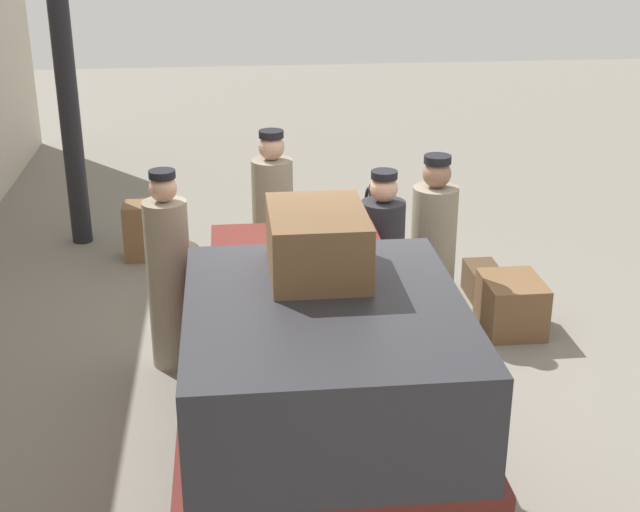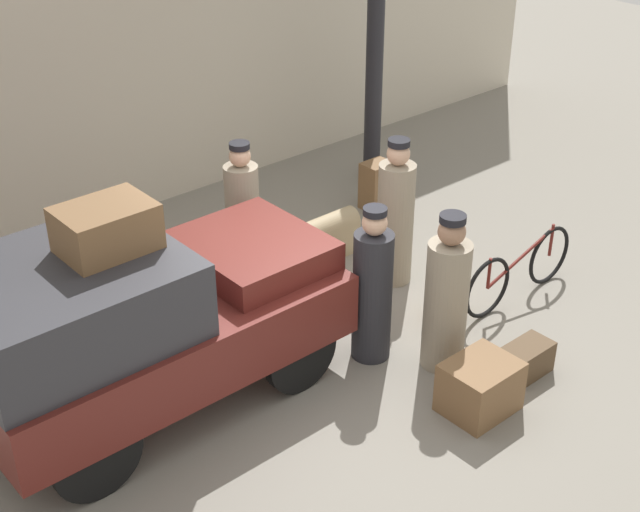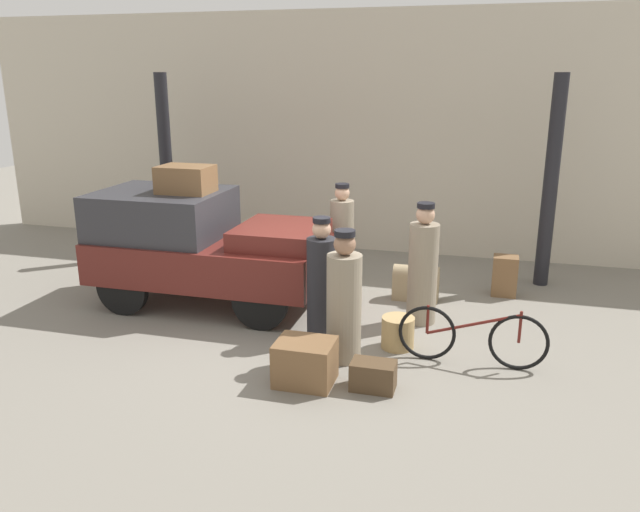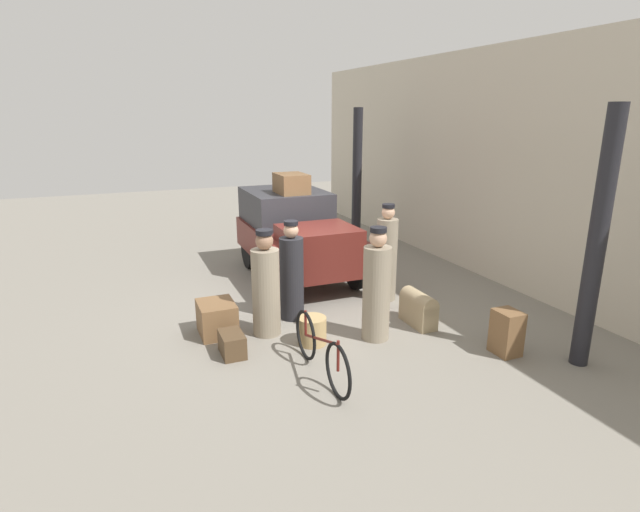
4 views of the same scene
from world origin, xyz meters
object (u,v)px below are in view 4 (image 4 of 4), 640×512
object	(u,v)px
bicycle	(321,351)
suitcase_black_upright	(507,333)
wicker_basket	(312,331)
trunk_large_brown	(232,344)
porter_carrying_trunk	(387,257)
porter_standing_middle	(292,275)
trunk_umber_medium	(418,308)
truck	(295,231)
porter_with_bicycle	(377,289)
porter_lifting_near_truck	(266,288)
trunk_on_truck_roof	(291,184)
trunk_wicker_pale	(217,318)

from	to	relation	value
bicycle	suitcase_black_upright	xyz separation A→B (m)	(0.40, 2.64, -0.04)
wicker_basket	trunk_large_brown	xyz separation A→B (m)	(-0.10, -1.16, -0.04)
bicycle	porter_carrying_trunk	xyz separation A→B (m)	(-2.11, 2.14, 0.45)
porter_standing_middle	porter_carrying_trunk	distance (m)	1.85
trunk_umber_medium	trunk_large_brown	distance (m)	2.98
truck	porter_with_bicycle	world-z (taller)	porter_with_bicycle
porter_lifting_near_truck	truck	bearing A→B (deg)	151.61
truck	porter_standing_middle	world-z (taller)	truck
porter_with_bicycle	trunk_on_truck_roof	size ratio (longest dim) A/B	2.25
porter_with_bicycle	suitcase_black_upright	world-z (taller)	porter_with_bicycle
trunk_umber_medium	porter_lifting_near_truck	bearing A→B (deg)	-104.39
truck	porter_standing_middle	distance (m)	2.25
wicker_basket	trunk_large_brown	world-z (taller)	wicker_basket
wicker_basket	trunk_wicker_pale	bearing A→B (deg)	-125.57
truck	trunk_large_brown	world-z (taller)	truck
porter_with_bicycle	porter_lifting_near_truck	world-z (taller)	porter_with_bicycle
porter_standing_middle	trunk_on_truck_roof	distance (m)	2.67
suitcase_black_upright	truck	bearing A→B (deg)	-160.96
trunk_umber_medium	trunk_wicker_pale	distance (m)	3.15
porter_with_bicycle	porter_lifting_near_truck	xyz separation A→B (m)	(-0.78, -1.45, -0.04)
porter_carrying_trunk	trunk_on_truck_roof	size ratio (longest dim) A/B	2.30
porter_standing_middle	trunk_large_brown	distance (m)	1.63
trunk_umber_medium	porter_standing_middle	bearing A→B (deg)	-120.26
porter_standing_middle	bicycle	bearing A→B (deg)	-8.74
porter_standing_middle	trunk_large_brown	size ratio (longest dim) A/B	3.32
porter_lifting_near_truck	trunk_large_brown	distance (m)	1.00
bicycle	porter_with_bicycle	bearing A→B (deg)	121.68
bicycle	wicker_basket	xyz separation A→B (m)	(-0.92, 0.25, -0.15)
truck	trunk_umber_medium	distance (m)	3.33
suitcase_black_upright	porter_standing_middle	bearing A→B (deg)	-135.08
trunk_on_truck_roof	porter_carrying_trunk	bearing A→B (deg)	26.36
bicycle	wicker_basket	distance (m)	0.96
trunk_large_brown	trunk_on_truck_roof	distance (m)	4.15
porter_standing_middle	porter_lifting_near_truck	world-z (taller)	same
truck	suitcase_black_upright	bearing A→B (deg)	19.04
porter_lifting_near_truck	porter_carrying_trunk	bearing A→B (deg)	104.04
porter_standing_middle	porter_lifting_near_truck	xyz separation A→B (m)	(0.43, -0.56, -0.01)
wicker_basket	porter_with_bicycle	xyz separation A→B (m)	(0.19, 0.94, 0.57)
truck	porter_carrying_trunk	world-z (taller)	porter_carrying_trunk
porter_standing_middle	trunk_umber_medium	size ratio (longest dim) A/B	2.35
porter_lifting_near_truck	porter_carrying_trunk	world-z (taller)	porter_carrying_trunk
trunk_wicker_pale	trunk_umber_medium	bearing A→B (deg)	73.87
wicker_basket	porter_lifting_near_truck	size ratio (longest dim) A/B	0.26
bicycle	porter_lifting_near_truck	bearing A→B (deg)	-170.13
suitcase_black_upright	trunk_wicker_pale	xyz separation A→B (m)	(-2.19, -3.60, -0.07)
wicker_basket	porter_lifting_near_truck	bearing A→B (deg)	-139.10
porter_carrying_trunk	trunk_wicker_pale	distance (m)	3.18
porter_standing_middle	trunk_on_truck_roof	xyz separation A→B (m)	(-2.27, 0.81, 1.14)
wicker_basket	suitcase_black_upright	distance (m)	2.73
truck	trunk_wicker_pale	bearing A→B (deg)	-42.64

